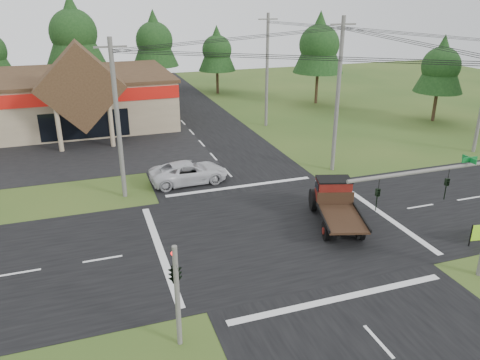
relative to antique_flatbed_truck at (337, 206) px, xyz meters
name	(u,v)px	position (x,y,z in m)	size (l,w,h in m)	color
ground	(279,230)	(-3.49, 0.47, -1.27)	(120.00, 120.00, 0.00)	#2D4B1B
road_ns	(279,230)	(-3.49, 0.47, -1.26)	(12.00, 120.00, 0.02)	black
road_ew	(279,230)	(-3.49, 0.47, -1.26)	(120.00, 12.00, 0.02)	black
parking_apron	(40,156)	(-17.49, 19.47, -1.26)	(28.00, 14.00, 0.02)	black
cvs_building	(23,100)	(-19.20, 30.04, 1.51)	(30.40, 18.20, 9.19)	gray
traffic_signal_mast	(468,197)	(2.32, -7.03, 3.15)	(8.12, 0.24, 7.00)	#595651
traffic_signal_corner	(175,264)	(-10.99, -6.85, 2.25)	(0.53, 2.48, 4.40)	#595651
utility_pole_nw	(118,119)	(-11.49, 8.47, 4.11)	(2.00, 0.30, 10.50)	#595651
utility_pole_ne	(338,95)	(4.51, 8.47, 4.62)	(2.00, 0.30, 11.50)	#595651
utility_pole_n	(267,70)	(4.51, 22.47, 4.47)	(2.00, 0.30, 11.20)	#595651
tree_row_c	(73,30)	(-13.49, 41.47, 7.45)	(7.28, 7.28, 13.13)	#332316
tree_row_d	(154,39)	(-3.49, 42.47, 6.10)	(6.16, 6.16, 11.11)	#332316
tree_row_e	(217,49)	(4.51, 40.47, 4.76)	(5.04, 5.04, 9.09)	#332316
tree_side_ne	(319,43)	(14.51, 30.47, 6.10)	(6.16, 6.16, 11.11)	#332316
tree_side_e_near	(441,64)	(22.51, 18.47, 4.76)	(5.04, 5.04, 9.09)	#332316
antique_flatbed_truck	(337,206)	(0.00, 0.00, 0.00)	(2.32, 6.09, 2.55)	#560F0C
white_pickup	(189,172)	(-6.76, 9.51, -0.48)	(2.62, 5.68, 1.58)	silver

